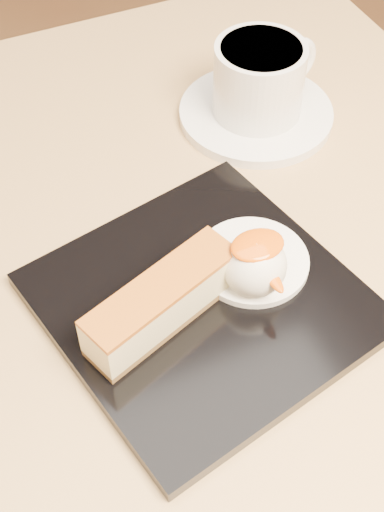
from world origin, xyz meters
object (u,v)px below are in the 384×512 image
table (139,406)px  dessert_plate (203,302)px  saucer (256,114)px  cheesecake (162,302)px  ice_cream_scoop (254,265)px  coffee_cup (261,78)px

table → dessert_plate: bearing=-21.5°
table → saucer: bearing=39.9°
cheesecake → ice_cream_scoop: size_ratio=2.66×
dessert_plate → saucer: size_ratio=1.47×
ice_cream_scoop → saucer: ice_cream_scoop is taller
dessert_plate → coffee_cup: (0.15, 0.19, 0.04)m
cheesecake → coffee_cup: (0.18, 0.19, 0.01)m
ice_cream_scoop → coffee_cup: size_ratio=0.43×
dessert_plate → coffee_cup: bearing=52.1°
table → ice_cream_scoop: ice_cream_scoop is taller
dessert_plate → coffee_cup: 0.24m
cheesecake → ice_cream_scoop: 0.08m
table → dessert_plate: dessert_plate is taller
table → saucer: size_ratio=5.33×
table → dessert_plate: (0.05, -0.02, 0.16)m
cheesecake → table: bearing=106.4°
dessert_plate → saucer: 0.24m
table → coffee_cup: bearing=39.7°
ice_cream_scoop → coffee_cup: bearing=61.2°
table → saucer: saucer is taller
dessert_plate → ice_cream_scoop: ice_cream_scoop is taller
dessert_plate → cheesecake: cheesecake is taller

